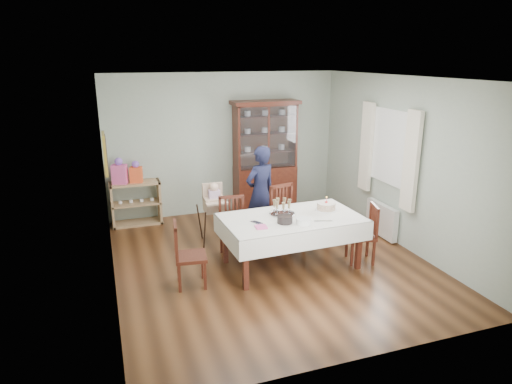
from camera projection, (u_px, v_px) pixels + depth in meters
name	position (u px, v px, depth m)	size (l,w,h in m)	color
floor	(269.00, 261.00, 6.93)	(5.00, 5.00, 0.00)	#593319
room_shell	(258.00, 144.00, 6.92)	(5.00, 5.00, 5.00)	#9EAA99
dining_table	(291.00, 241.00, 6.66)	(2.04, 1.22, 0.76)	#4D2213
china_cabinet	(265.00, 155.00, 8.88)	(1.30, 0.48, 2.18)	#4D2213
sideboard	(136.00, 203.00, 8.33)	(0.90, 0.38, 0.80)	tan
picture_frame	(105.00, 154.00, 6.48)	(0.04, 0.48, 0.58)	gold
window	(391.00, 147.00, 7.45)	(0.04, 1.02, 1.22)	white
curtain_left	(411.00, 162.00, 6.90)	(0.07, 0.30, 1.55)	silver
curtain_right	(366.00, 147.00, 8.02)	(0.07, 0.30, 1.55)	silver
radiator	(382.00, 220.00, 7.79)	(0.10, 0.80, 0.55)	white
chair_far_left	(233.00, 239.00, 7.02)	(0.47, 0.47, 0.92)	#4D2213
chair_far_right	(288.00, 230.00, 7.32)	(0.55, 0.55, 1.01)	#4D2213
chair_end_left	(190.00, 267.00, 6.12)	(0.45, 0.45, 0.90)	#4D2213
chair_end_right	(361.00, 245.00, 6.85)	(0.49, 0.49, 0.88)	#4D2213
woman	(260.00, 193.00, 7.60)	(0.58, 0.38, 1.59)	black
high_chair	(215.00, 219.00, 7.54)	(0.46, 0.46, 1.02)	black
champagne_tray	(282.00, 210.00, 6.64)	(0.38, 0.38, 0.23)	silver
birthday_cake	(326.00, 207.00, 6.83)	(0.32, 0.32, 0.22)	white
plate_stack_dark	(285.00, 219.00, 6.31)	(0.22, 0.22, 0.10)	black
plate_stack_white	(304.00, 221.00, 6.26)	(0.21, 0.21, 0.09)	white
napkin_stack	(261.00, 227.00, 6.15)	(0.15, 0.15, 0.02)	#E35398
cutlery	(254.00, 223.00, 6.32)	(0.11, 0.16, 0.01)	silver
cake_knife	(323.00, 221.00, 6.39)	(0.26, 0.02, 0.01)	silver
gift_bag_pink	(119.00, 172.00, 8.06)	(0.29, 0.23, 0.47)	#E35398
gift_bag_orange	(136.00, 173.00, 8.16)	(0.24, 0.20, 0.40)	#F35526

